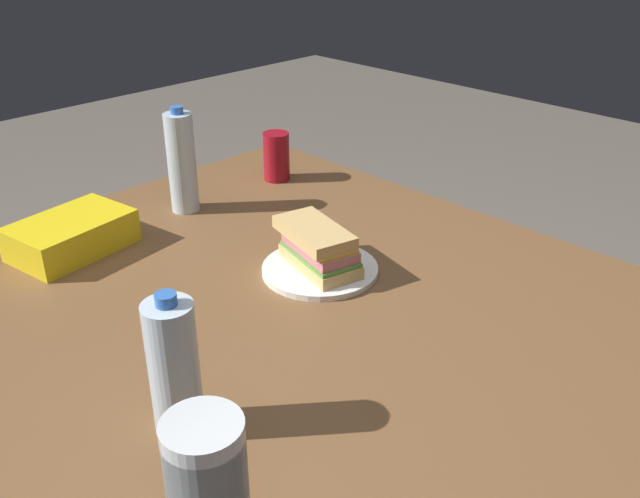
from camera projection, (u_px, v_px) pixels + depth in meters
dining_table at (304, 346)px, 1.27m from camera, size 1.41×1.13×0.73m
paper_plate at (320, 269)px, 1.34m from camera, size 0.22×0.22×0.01m
sandwich at (318, 247)px, 1.32m from camera, size 0.20×0.13×0.08m
soda_can_red at (276, 156)px, 1.75m from camera, size 0.07×0.07×0.12m
chip_bag at (72, 235)px, 1.41m from camera, size 0.18×0.25×0.07m
water_bottle_tall at (182, 162)px, 1.56m from camera, size 0.06×0.06×0.24m
water_bottle_spare at (174, 368)px, 0.91m from camera, size 0.07×0.07×0.21m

